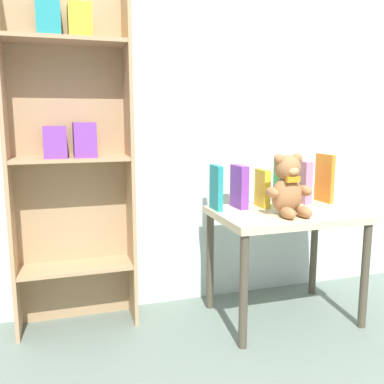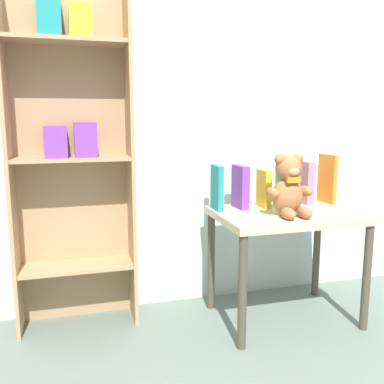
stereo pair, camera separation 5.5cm
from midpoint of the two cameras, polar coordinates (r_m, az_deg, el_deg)
name	(u,v)px [view 1 (the left image)]	position (r m, az deg, el deg)	size (l,w,h in m)	color
wall_back	(223,78)	(2.44, 3.48, 14.99)	(4.80, 0.06, 2.50)	silver
bookshelf_side	(69,141)	(2.14, -16.73, 6.50)	(0.57, 0.22, 1.68)	tan
display_table	(285,226)	(2.22, 11.62, -4.47)	(0.71, 0.50, 0.57)	beige
teddy_bear	(288,187)	(2.10, 11.98, 0.64)	(0.23, 0.21, 0.30)	#99663D
book_standing_teal	(216,188)	(2.17, 2.51, 0.58)	(0.03, 0.12, 0.23)	teal
book_standing_purple	(239,187)	(2.22, 5.57, 0.71)	(0.04, 0.14, 0.22)	purple
book_standing_yellow	(262,188)	(2.27, 8.69, 0.50)	(0.03, 0.12, 0.20)	gold
book_standing_green	(283,183)	(2.34, 11.36, 1.19)	(0.04, 0.14, 0.24)	#33934C
book_standing_pink	(303,182)	(2.41, 13.97, 1.28)	(0.04, 0.12, 0.23)	#D17093
book_standing_orange	(324,178)	(2.47, 16.64, 1.78)	(0.02, 0.15, 0.27)	orange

